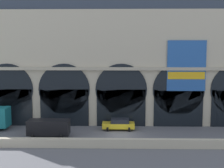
{
  "coord_description": "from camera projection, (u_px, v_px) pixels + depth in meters",
  "views": [
    {
      "loc": [
        -0.37,
        -37.34,
        10.99
      ],
      "look_at": [
        -1.31,
        5.0,
        6.11
      ],
      "focal_mm": 48.02,
      "sensor_mm": 36.0,
      "label": 1
    }
  ],
  "objects": [
    {
      "name": "van_midwest",
      "position": [
        49.0,
        127.0,
        37.73
      ],
      "size": [
        5.2,
        2.48,
        2.2
      ],
      "color": "black",
      "rests_on": "ground"
    },
    {
      "name": "car_center",
      "position": [
        119.0,
        124.0,
        41.1
      ],
      "size": [
        4.4,
        2.22,
        1.55
      ],
      "color": "gold",
      "rests_on": "ground"
    },
    {
      "name": "quay_parapet_wall",
      "position": [
        122.0,
        143.0,
        33.63
      ],
      "size": [
        90.0,
        0.7,
        1.03
      ],
      "primitive_type": "cube",
      "color": "beige",
      "rests_on": "ground"
    },
    {
      "name": "station_building",
      "position": [
        121.0,
        57.0,
        44.65
      ],
      "size": [
        50.62,
        5.42,
        20.35
      ],
      "color": "beige",
      "rests_on": "ground"
    },
    {
      "name": "ground_plane",
      "position": [
        121.0,
        136.0,
        38.33
      ],
      "size": [
        200.0,
        200.0,
        0.0
      ],
      "primitive_type": "plane",
      "color": "slate"
    }
  ]
}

